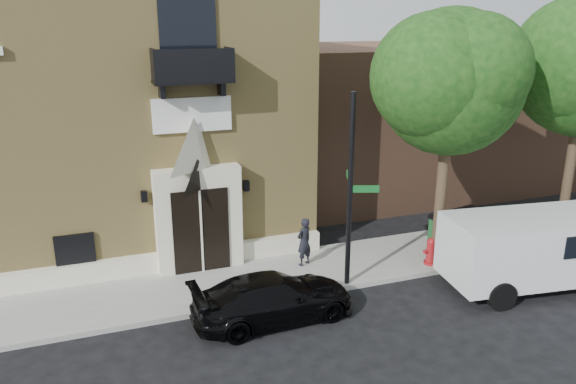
% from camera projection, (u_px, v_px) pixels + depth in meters
% --- Properties ---
extents(ground, '(120.00, 120.00, 0.00)m').
position_uv_depth(ground, '(258.00, 307.00, 15.43)').
color(ground, black).
rests_on(ground, ground).
extents(sidewalk, '(42.00, 3.00, 0.15)m').
position_uv_depth(sidewalk, '(275.00, 276.00, 17.08)').
color(sidewalk, gray).
rests_on(sidewalk, ground).
extents(church, '(12.20, 11.01, 9.30)m').
position_uv_depth(church, '(111.00, 103.00, 20.17)').
color(church, tan).
rests_on(church, ground).
extents(neighbour_building, '(18.00, 8.00, 6.40)m').
position_uv_depth(neighbour_building, '(444.00, 114.00, 26.45)').
color(neighbour_building, brown).
rests_on(neighbour_building, ground).
extents(street_tree_left, '(4.97, 4.38, 7.77)m').
position_uv_depth(street_tree_left, '(453.00, 81.00, 15.94)').
color(street_tree_left, '#38281C').
rests_on(street_tree_left, sidewalk).
extents(black_sedan, '(4.39, 1.97, 1.25)m').
position_uv_depth(black_sedan, '(274.00, 298.00, 14.61)').
color(black_sedan, black).
rests_on(black_sedan, ground).
extents(cargo_van, '(5.64, 2.84, 2.20)m').
position_uv_depth(cargo_van, '(544.00, 247.00, 16.27)').
color(cargo_van, silver).
rests_on(cargo_van, ground).
extents(street_sign, '(0.85, 1.06, 5.58)m').
position_uv_depth(street_sign, '(351.00, 191.00, 15.65)').
color(street_sign, black).
rests_on(street_sign, sidewalk).
extents(fire_hydrant, '(0.50, 0.40, 0.88)m').
position_uv_depth(fire_hydrant, '(431.00, 251.00, 17.59)').
color(fire_hydrant, maroon).
rests_on(fire_hydrant, sidewalk).
extents(dumpster, '(2.21, 1.50, 1.33)m').
position_uv_depth(dumpster, '(462.00, 233.00, 18.41)').
color(dumpster, '#103A1B').
rests_on(dumpster, sidewalk).
extents(planter, '(0.79, 0.74, 0.70)m').
position_uv_depth(planter, '(194.00, 258.00, 17.28)').
color(planter, '#475F27').
rests_on(planter, sidewalk).
extents(pedestrian_near, '(0.66, 0.56, 1.54)m').
position_uv_depth(pedestrian_near, '(304.00, 242.00, 17.45)').
color(pedestrian_near, black).
rests_on(pedestrian_near, sidewalk).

